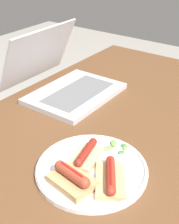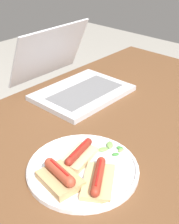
% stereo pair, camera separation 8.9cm
% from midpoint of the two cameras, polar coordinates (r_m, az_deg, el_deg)
% --- Properties ---
extents(desk, '(1.36, 0.81, 0.73)m').
position_cam_midpoint_polar(desk, '(0.96, 0.54, -7.39)').
color(desk, brown).
rests_on(desk, ground_plane).
extents(laptop, '(0.32, 0.33, 0.22)m').
position_cam_midpoint_polar(laptop, '(1.12, -6.87, 5.45)').
color(laptop, '#B7B7BC').
rests_on(laptop, desk).
extents(plate, '(0.27, 0.27, 0.02)m').
position_cam_midpoint_polar(plate, '(0.77, -2.98, -10.42)').
color(plate, silver).
rests_on(plate, desk).
extents(sausage_toast_left, '(0.11, 0.08, 0.04)m').
position_cam_midpoint_polar(sausage_toast_left, '(0.78, -3.91, -8.00)').
color(sausage_toast_left, '#D6B784').
rests_on(sausage_toast_left, plate).
extents(sausage_toast_middle, '(0.09, 0.11, 0.05)m').
position_cam_midpoint_polar(sausage_toast_middle, '(0.71, -6.86, -12.14)').
color(sausage_toast_middle, tan).
rests_on(sausage_toast_middle, plate).
extents(sausage_toast_right, '(0.13, 0.12, 0.04)m').
position_cam_midpoint_polar(sausage_toast_right, '(0.72, 0.25, -12.12)').
color(sausage_toast_right, tan).
rests_on(sausage_toast_right, plate).
extents(salad_pile, '(0.06, 0.06, 0.01)m').
position_cam_midpoint_polar(salad_pile, '(0.82, 1.70, -6.40)').
color(salad_pile, '#387A33').
rests_on(salad_pile, plate).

